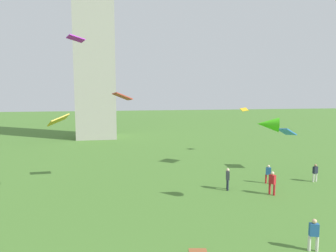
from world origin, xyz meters
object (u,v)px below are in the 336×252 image
Objects in this scene: person_4 at (268,173)px; kite_flying_4 at (76,39)px; kite_flying_2 at (287,132)px; person_3 at (314,233)px; kite_flying_3 at (268,124)px; person_0 at (315,172)px; person_2 at (228,178)px; person_1 at (272,182)px; kite_flying_0 at (244,109)px; kite_flying_1 at (122,96)px; kite_flying_6 at (58,120)px.

kite_flying_4 is (-16.21, 7.15, 11.83)m from person_4.
person_4 is 5.86m from kite_flying_2.
person_3 is 24.88m from kite_flying_4.
kite_flying_4 is (-13.33, 12.07, 7.09)m from kite_flying_3.
person_0 is 8.27m from person_2.
person_4 is 0.98× the size of kite_flying_3.
person_1 is 1.65× the size of kite_flying_0.
person_0 is 9.74m from kite_flying_3.
kite_flying_4 is (-15.09, 9.79, 11.73)m from person_1.
person_1 is (-5.34, -2.38, 0.13)m from person_0.
person_0 is 0.91× the size of kite_flying_2.
kite_flying_1 is at bearing -78.57° from kite_flying_4.
person_3 is at bearing 105.83° from kite_flying_6.
kite_flying_2 is 20.85m from kite_flying_6.
person_0 is 17.67m from kite_flying_1.
kite_flying_0 is 0.64× the size of kite_flying_1.
kite_flying_4 is at bearing 145.61° from person_0.
person_0 is 24.76m from kite_flying_4.
kite_flying_4 reaches higher than person_1.
person_0 is 0.87× the size of person_1.
person_4 is 0.98× the size of kite_flying_6.
person_3 is 16.41m from kite_flying_1.
kite_flying_0 reaches higher than kite_flying_2.
person_3 is 1.00× the size of kite_flying_3.
kite_flying_6 is at bearing -73.99° from person_2.
person_4 is (1.12, 2.64, -0.10)m from person_1.
person_1 is at bearing -88.62° from person_4.
kite_flying_3 is at bearing -77.00° from person_3.
person_1 is 5.46m from kite_flying_3.
person_4 reaches higher than person_0.
person_0 is 13.44m from kite_flying_0.
kite_flying_6 is at bearing 166.85° from person_0.
kite_flying_0 reaches higher than person_4.
person_4 is 13.53m from kite_flying_0.
kite_flying_6 is at bearing 98.12° from kite_flying_2.
kite_flying_6 reaches higher than person_3.
kite_flying_1 reaches higher than person_3.
person_4 is at bearing 129.99° from kite_flying_2.
person_3 reaches higher than person_4.
person_0 is at bearing -109.02° from person_3.
kite_flying_3 is at bearing 116.56° from person_1.
person_1 is 13.42m from kite_flying_1.
kite_flying_2 is 0.94× the size of kite_flying_4.
person_2 is at bearing 170.55° from person_0.
kite_flying_4 is 10.53m from kite_flying_6.
kite_flying_2 is at bearing 67.85° from person_4.
person_2 is 10.65m from kite_flying_1.
kite_flying_4 is (-12.20, 8.13, 11.75)m from person_2.
person_4 is 0.88× the size of kite_flying_4.
kite_flying_6 is at bearing 9.14° from kite_flying_1.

